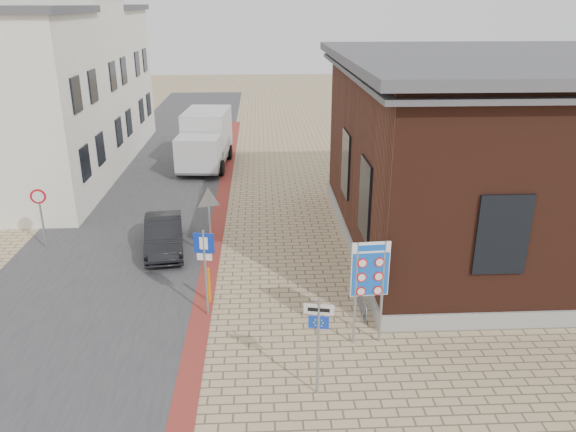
{
  "coord_description": "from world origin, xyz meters",
  "views": [
    {
      "loc": [
        -0.2,
        -12.07,
        8.4
      ],
      "look_at": [
        0.61,
        4.19,
        2.2
      ],
      "focal_mm": 35.0,
      "sensor_mm": 36.0,
      "label": 1
    }
  ],
  "objects_px": {
    "box_truck": "(205,139)",
    "essen_sign": "(318,332)",
    "border_sign": "(370,271)",
    "sedan": "(164,235)",
    "parking_sign": "(205,258)",
    "bollard": "(209,286)"
  },
  "relations": [
    {
      "from": "parking_sign",
      "to": "sedan",
      "type": "bearing_deg",
      "value": 122.33
    },
    {
      "from": "sedan",
      "to": "parking_sign",
      "type": "relative_size",
      "value": 1.42
    },
    {
      "from": "border_sign",
      "to": "essen_sign",
      "type": "xyz_separation_m",
      "value": [
        -1.5,
        -2.0,
        -0.44
      ]
    },
    {
      "from": "essen_sign",
      "to": "parking_sign",
      "type": "height_order",
      "value": "parking_sign"
    },
    {
      "from": "box_truck",
      "to": "essen_sign",
      "type": "height_order",
      "value": "box_truck"
    },
    {
      "from": "sedan",
      "to": "box_truck",
      "type": "height_order",
      "value": "box_truck"
    },
    {
      "from": "sedan",
      "to": "parking_sign",
      "type": "bearing_deg",
      "value": -75.85
    },
    {
      "from": "parking_sign",
      "to": "bollard",
      "type": "distance_m",
      "value": 1.42
    },
    {
      "from": "essen_sign",
      "to": "box_truck",
      "type": "bearing_deg",
      "value": 113.35
    },
    {
      "from": "sedan",
      "to": "parking_sign",
      "type": "height_order",
      "value": "parking_sign"
    },
    {
      "from": "border_sign",
      "to": "bollard",
      "type": "height_order",
      "value": "border_sign"
    },
    {
      "from": "border_sign",
      "to": "essen_sign",
      "type": "height_order",
      "value": "border_sign"
    },
    {
      "from": "border_sign",
      "to": "essen_sign",
      "type": "bearing_deg",
      "value": -131.02
    },
    {
      "from": "essen_sign",
      "to": "bollard",
      "type": "height_order",
      "value": "essen_sign"
    },
    {
      "from": "parking_sign",
      "to": "essen_sign",
      "type": "bearing_deg",
      "value": -42.36
    },
    {
      "from": "box_truck",
      "to": "border_sign",
      "type": "xyz_separation_m",
      "value": [
        5.69,
        -17.41,
        0.56
      ]
    },
    {
      "from": "border_sign",
      "to": "bollard",
      "type": "bearing_deg",
      "value": 147.71
    },
    {
      "from": "sedan",
      "to": "box_truck",
      "type": "relative_size",
      "value": 0.65
    },
    {
      "from": "essen_sign",
      "to": "parking_sign",
      "type": "xyz_separation_m",
      "value": [
        -2.8,
        3.59,
        0.17
      ]
    },
    {
      "from": "box_truck",
      "to": "border_sign",
      "type": "bearing_deg",
      "value": -67.31
    },
    {
      "from": "sedan",
      "to": "border_sign",
      "type": "height_order",
      "value": "border_sign"
    },
    {
      "from": "bollard",
      "to": "sedan",
      "type": "bearing_deg",
      "value": 116.26
    }
  ]
}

